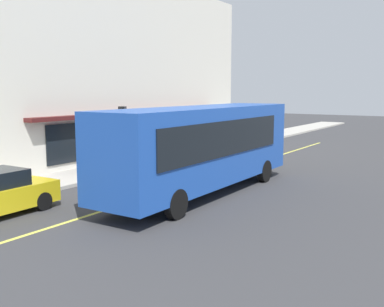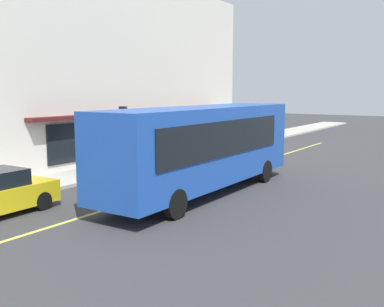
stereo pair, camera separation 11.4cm
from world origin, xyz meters
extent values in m
plane|color=#38383A|center=(0.00, 0.00, 0.00)|extent=(120.00, 120.00, 0.00)
cube|color=#B2ADA3|center=(0.00, 5.23, 0.07)|extent=(80.00, 2.92, 0.15)
cube|color=#D8D14C|center=(0.00, 0.00, 0.00)|extent=(36.00, 0.16, 0.01)
cube|color=silver|center=(3.70, 11.49, 5.45)|extent=(23.25, 9.60, 10.90)
cube|color=#4C1919|center=(3.70, 6.44, 2.80)|extent=(16.27, 0.70, 0.20)
cube|color=black|center=(3.70, 6.66, 1.50)|extent=(13.95, 0.08, 2.00)
cube|color=#1E4CAD|center=(-2.17, -1.52, 2.00)|extent=(11.02, 2.59, 3.00)
cube|color=black|center=(3.28, -1.47, 2.36)|extent=(0.14, 2.10, 1.80)
cube|color=black|center=(-2.48, -0.25, 2.36)|extent=(8.80, 0.13, 1.32)
cube|color=black|center=(-2.46, -2.79, 2.36)|extent=(8.80, 0.13, 1.32)
cube|color=#0CF259|center=(3.35, -1.47, 3.25)|extent=(0.09, 1.90, 0.36)
cube|color=#2D2D33|center=(3.38, -1.47, 0.75)|extent=(0.18, 2.40, 0.40)
cylinder|color=black|center=(1.34, -0.36, 0.50)|extent=(1.00, 0.31, 1.00)
cylinder|color=black|center=(1.36, -2.62, 0.50)|extent=(1.00, 0.31, 1.00)
cylinder|color=black|center=(-5.70, -0.41, 0.50)|extent=(1.00, 0.31, 1.00)
cylinder|color=black|center=(-5.68, -2.67, 0.50)|extent=(1.00, 0.31, 1.00)
cylinder|color=#2D2D33|center=(-0.37, 4.17, 1.75)|extent=(0.12, 0.12, 3.20)
cube|color=black|center=(-0.37, 4.37, 2.90)|extent=(0.30, 0.30, 0.90)
sphere|color=red|center=(-0.37, 4.54, 3.17)|extent=(0.18, 0.18, 0.18)
sphere|color=orange|center=(-0.37, 4.54, 2.90)|extent=(0.18, 0.18, 0.18)
sphere|color=green|center=(-0.37, 4.54, 2.63)|extent=(0.18, 0.18, 0.18)
cylinder|color=black|center=(-7.39, 3.46, 0.32)|extent=(0.65, 0.24, 0.64)
cylinder|color=black|center=(-7.35, 1.82, 0.32)|extent=(0.65, 0.24, 0.64)
cube|color=navy|center=(5.79, 2.37, 0.60)|extent=(4.33, 1.87, 0.75)
cube|color=black|center=(5.94, 2.38, 1.25)|extent=(2.43, 1.55, 0.55)
cylinder|color=black|center=(4.38, 1.53, 0.32)|extent=(0.64, 0.23, 0.64)
cylinder|color=black|center=(4.35, 3.17, 0.32)|extent=(0.64, 0.23, 0.64)
cylinder|color=black|center=(7.22, 1.58, 0.32)|extent=(0.64, 0.23, 0.64)
cylinder|color=black|center=(7.19, 3.22, 0.32)|extent=(0.64, 0.23, 0.64)
cylinder|color=black|center=(2.65, 4.78, 0.54)|extent=(0.18, 0.18, 0.79)
cylinder|color=#594C47|center=(2.65, 4.78, 1.25)|extent=(0.34, 0.34, 0.62)
sphere|color=tan|center=(2.65, 4.78, 1.67)|extent=(0.22, 0.22, 0.22)
camera|label=1|loc=(-17.07, -10.78, 4.14)|focal=41.52mm
camera|label=2|loc=(-17.01, -10.87, 4.14)|focal=41.52mm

